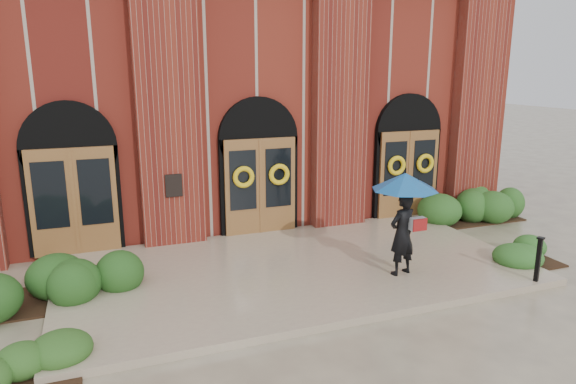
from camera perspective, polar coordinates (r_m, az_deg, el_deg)
name	(u,v)px	position (r m, az deg, el deg)	size (l,w,h in m)	color
ground	(298,274)	(11.36, 1.17, -9.15)	(90.00, 90.00, 0.00)	tan
landing	(296,269)	(11.46, 0.89, -8.53)	(10.00, 5.30, 0.15)	tan
church_building	(209,93)	(18.93, -8.82, 10.76)	(16.20, 12.53, 7.00)	maroon
man_with_umbrella	(404,204)	(10.79, 12.77, -1.33)	(1.63, 1.63, 2.18)	black
metal_post	(538,258)	(11.64, 26.06, -6.63)	(0.17, 0.17, 0.94)	black
hedge_wall_left	(36,282)	(11.05, -26.17, -8.98)	(3.22, 1.29, 0.83)	#1F4517
hedge_wall_right	(458,206)	(15.96, 18.37, -1.45)	(3.41, 1.36, 0.87)	#244E1B
hedge_front_left	(29,357)	(8.86, -26.84, -16.00)	(1.32, 1.13, 0.47)	#274C1A
hedge_front_right	(518,250)	(13.18, 24.16, -5.92)	(1.47, 1.26, 0.52)	#27561F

